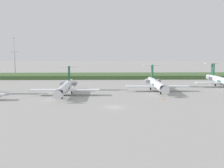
% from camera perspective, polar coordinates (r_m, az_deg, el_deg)
% --- Properties ---
extents(ground_plane, '(500.00, 500.00, 0.00)m').
position_cam_1_polar(ground_plane, '(105.08, -0.05, -1.31)').
color(ground_plane, '#9E9B96').
extents(grass_berm, '(320.00, 20.00, 1.94)m').
position_cam_1_polar(grass_berm, '(150.54, -0.42, 1.63)').
color(grass_berm, '#426033').
rests_on(grass_berm, ground).
extents(regional_jet_third, '(22.81, 31.00, 9.00)m').
position_cam_1_polar(regional_jet_third, '(96.48, -9.33, -0.64)').
color(regional_jet_third, silver).
rests_on(regional_jet_third, ground).
extents(regional_jet_fourth, '(22.81, 31.00, 9.00)m').
position_cam_1_polar(regional_jet_fourth, '(105.36, 8.93, 0.02)').
color(regional_jet_fourth, silver).
rests_on(regional_jet_fourth, ground).
extents(regional_jet_fifth, '(22.81, 31.00, 9.00)m').
position_cam_1_polar(regional_jet_fifth, '(123.70, 21.19, 0.67)').
color(regional_jet_fifth, silver).
rests_on(regional_jet_fifth, ground).
extents(antenna_mast, '(4.40, 0.50, 20.98)m').
position_cam_1_polar(antenna_mast, '(156.64, -18.93, 4.31)').
color(antenna_mast, '#B2B2B7').
rests_on(antenna_mast, ground).
extents(safety_cone_front_marker, '(0.44, 0.44, 0.55)m').
position_cam_1_polar(safety_cone_front_marker, '(87.86, 10.12, -2.91)').
color(safety_cone_front_marker, orange).
rests_on(safety_cone_front_marker, ground).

